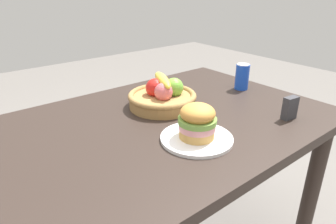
{
  "coord_description": "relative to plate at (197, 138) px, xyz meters",
  "views": [
    {
      "loc": [
        -0.61,
        -0.83,
        1.25
      ],
      "look_at": [
        0.01,
        -0.06,
        0.81
      ],
      "focal_mm": 32.1,
      "sensor_mm": 36.0,
      "label": 1
    }
  ],
  "objects": [
    {
      "name": "plate",
      "position": [
        0.0,
        0.0,
        0.0
      ],
      "size": [
        0.25,
        0.25,
        0.01
      ],
      "primitive_type": "cylinder",
      "color": "white",
      "rests_on": "dining_table"
    },
    {
      "name": "dining_table",
      "position": [
        -0.02,
        0.2,
        -0.11
      ],
      "size": [
        1.4,
        0.9,
        0.75
      ],
      "color": "#2D231E",
      "rests_on": "ground_plane"
    },
    {
      "name": "soda_can",
      "position": [
        0.54,
        0.24,
        0.06
      ],
      "size": [
        0.07,
        0.07,
        0.13
      ],
      "color": "blue",
      "rests_on": "dining_table"
    },
    {
      "name": "fruit_basket",
      "position": [
        0.09,
        0.31,
        0.04
      ],
      "size": [
        0.29,
        0.29,
        0.13
      ],
      "color": "#9E7542",
      "rests_on": "dining_table"
    },
    {
      "name": "napkin_holder",
      "position": [
        0.4,
        -0.1,
        0.04
      ],
      "size": [
        0.06,
        0.04,
        0.09
      ],
      "primitive_type": "cube",
      "rotation": [
        0.0,
        0.0,
        -0.12
      ],
      "color": "#333338",
      "rests_on": "dining_table"
    },
    {
      "name": "sandwich",
      "position": [
        0.0,
        0.0,
        0.07
      ],
      "size": [
        0.13,
        0.13,
        0.12
      ],
      "color": "tan",
      "rests_on": "plate"
    }
  ]
}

